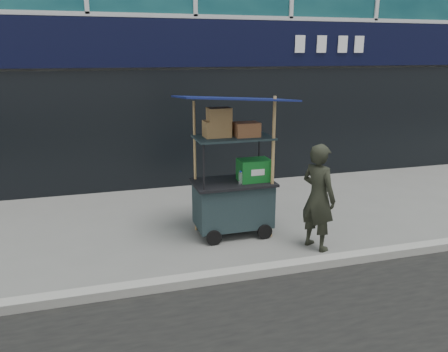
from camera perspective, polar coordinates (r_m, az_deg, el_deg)
name	(u,v)px	position (r m, az deg, el deg)	size (l,w,h in m)	color
ground	(263,267)	(5.90, 5.13, -11.73)	(80.00, 80.00, 0.00)	slate
curb	(269,270)	(5.71, 5.87, -12.08)	(80.00, 0.18, 0.12)	#96968E
vendor_cart	(234,186)	(6.64, 1.33, -1.35)	(1.62, 1.15, 2.18)	black
vendor_man	(318,197)	(6.28, 12.21, -2.72)	(0.56, 0.37, 1.53)	black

